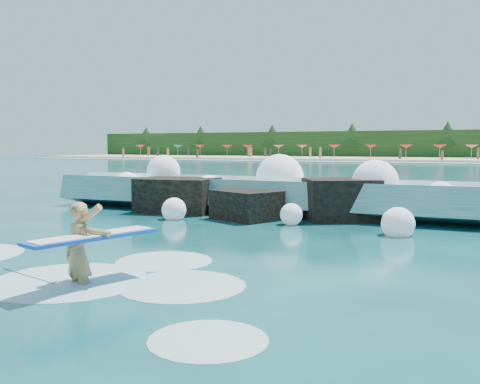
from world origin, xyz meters
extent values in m
plane|color=#072E39|center=(0.00, 0.00, 0.00)|extent=(200.00, 200.00, 0.00)
cube|color=tan|center=(0.00, 78.00, 0.20)|extent=(140.00, 20.00, 0.40)
cube|color=silver|center=(0.00, 67.00, 0.04)|extent=(140.00, 5.00, 0.08)
cube|color=black|center=(0.00, 88.00, 2.50)|extent=(140.00, 4.00, 5.00)
cube|color=teal|center=(0.92, 7.37, 0.45)|extent=(17.94, 2.73, 1.50)
cube|color=silver|center=(0.92, 8.17, 0.90)|extent=(17.94, 1.26, 0.70)
cube|color=black|center=(-2.92, 6.35, 0.49)|extent=(2.81, 2.25, 1.40)
cube|color=black|center=(0.08, 5.55, 0.38)|extent=(2.40, 2.19, 1.08)
cube|color=black|center=(2.78, 6.75, 0.53)|extent=(2.74, 2.58, 1.51)
imported|color=#A9854F|center=(0.85, -2.94, 0.55)|extent=(0.71, 0.59, 1.68)
cube|color=blue|center=(1.13, -2.89, 0.84)|extent=(1.14, 2.35, 0.06)
cube|color=white|center=(1.13, -2.89, 0.85)|extent=(1.00, 2.14, 0.06)
cylinder|color=black|center=(1.03, -4.14, 0.45)|extent=(0.01, 0.91, 0.43)
sphere|color=white|center=(-5.78, 7.26, 0.80)|extent=(1.01, 1.01, 1.01)
sphere|color=white|center=(-4.31, 7.58, 1.33)|extent=(1.27, 1.27, 1.27)
sphere|color=white|center=(-2.21, 7.31, 0.71)|extent=(1.09, 1.09, 1.09)
sphere|color=white|center=(0.26, 8.02, 1.18)|extent=(1.70, 1.70, 1.70)
sphere|color=white|center=(1.62, 7.25, 0.65)|extent=(0.86, 0.86, 0.86)
sphere|color=white|center=(3.72, 7.38, 1.14)|extent=(1.48, 1.48, 1.48)
sphere|color=white|center=(5.66, 7.68, 0.77)|extent=(0.95, 0.95, 0.95)
sphere|color=white|center=(-2.04, 4.66, 0.29)|extent=(0.78, 0.78, 0.78)
sphere|color=white|center=(1.74, 5.08, 0.30)|extent=(0.67, 0.67, 0.67)
sphere|color=white|center=(4.87, 4.46, 0.30)|extent=(0.87, 0.87, 0.87)
ellipsoid|color=silver|center=(0.45, -2.76, 0.00)|extent=(2.77, 2.77, 0.14)
ellipsoid|color=silver|center=(2.38, -2.21, 0.00)|extent=(2.17, 2.17, 0.11)
ellipsoid|color=silver|center=(1.07, -0.71, 0.00)|extent=(1.98, 1.98, 0.10)
ellipsoid|color=silver|center=(3.96, -4.21, 0.00)|extent=(1.48, 1.48, 0.07)
cone|color=red|center=(-56.11, 78.92, 2.25)|extent=(2.00, 2.00, 0.50)
cone|color=#14807E|center=(-49.04, 81.61, 2.25)|extent=(2.00, 2.00, 0.50)
cone|color=red|center=(-44.02, 81.67, 2.25)|extent=(2.00, 2.00, 0.50)
cone|color=red|center=(-38.39, 82.14, 2.25)|extent=(2.00, 2.00, 0.50)
cone|color=red|center=(-34.05, 82.16, 2.25)|extent=(2.00, 2.00, 0.50)
cone|color=#DA4058|center=(-26.65, 78.88, 2.25)|extent=(2.00, 2.00, 0.50)
cone|color=#DA4058|center=(-23.00, 81.00, 2.25)|extent=(2.00, 2.00, 0.50)
cone|color=red|center=(-16.54, 78.47, 2.25)|extent=(2.00, 2.00, 0.50)
cone|color=red|center=(-11.14, 81.96, 2.25)|extent=(2.00, 2.00, 0.50)
cone|color=red|center=(-4.94, 78.73, 2.25)|extent=(2.00, 2.00, 0.50)
cone|color=red|center=(0.19, 77.69, 2.25)|extent=(2.00, 2.00, 0.50)
cone|color=#DA4058|center=(4.62, 80.05, 2.25)|extent=(2.00, 2.00, 0.50)
cube|color=#3F332D|center=(-11.05, 70.11, 1.11)|extent=(0.35, 0.22, 1.43)
cube|color=#8C664C|center=(-11.84, 76.38, 1.14)|extent=(0.35, 0.22, 1.47)
cube|color=#262633|center=(-13.99, 71.31, 1.20)|extent=(0.35, 0.22, 1.60)
cube|color=brown|center=(-37.79, 69.51, 0.77)|extent=(0.35, 0.22, 1.38)
cube|color=#3F332D|center=(-20.68, 78.58, 1.17)|extent=(0.35, 0.22, 1.54)
cube|color=#8C664C|center=(-1.55, 79.62, 1.08)|extent=(0.35, 0.22, 1.36)
cube|color=#262633|center=(-13.64, 78.75, 1.19)|extent=(0.35, 0.22, 1.59)
cube|color=#3F332D|center=(-4.07, 70.46, 1.19)|extent=(0.35, 0.22, 1.59)
cube|color=#8C664C|center=(-32.21, 72.75, 1.13)|extent=(0.35, 0.22, 1.45)
cube|color=#262633|center=(-38.08, 70.72, 1.20)|extent=(0.35, 0.22, 1.60)
cube|color=#3F332D|center=(-40.85, 76.83, 1.11)|extent=(0.35, 0.22, 1.42)
cube|color=#8C664C|center=(-49.74, 71.43, 1.10)|extent=(0.35, 0.22, 1.40)
cube|color=brown|center=(-35.72, 68.45, 0.76)|extent=(0.35, 0.22, 1.36)
cube|color=#3F332D|center=(-15.18, 72.33, 1.19)|extent=(0.35, 0.22, 1.57)
cube|color=#8C664C|center=(-34.62, 75.75, 1.09)|extent=(0.35, 0.22, 1.39)
cube|color=#262633|center=(-7.77, 80.45, 1.20)|extent=(0.35, 0.22, 1.59)
cube|color=brown|center=(-53.97, 78.67, 1.19)|extent=(0.35, 0.22, 1.59)
cube|color=#3F332D|center=(-6.67, 72.22, 1.12)|extent=(0.35, 0.22, 1.44)
cube|color=#262633|center=(-3.67, 81.64, 1.15)|extent=(0.35, 0.22, 1.50)
camera|label=1|loc=(6.92, -9.69, 2.31)|focal=40.00mm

